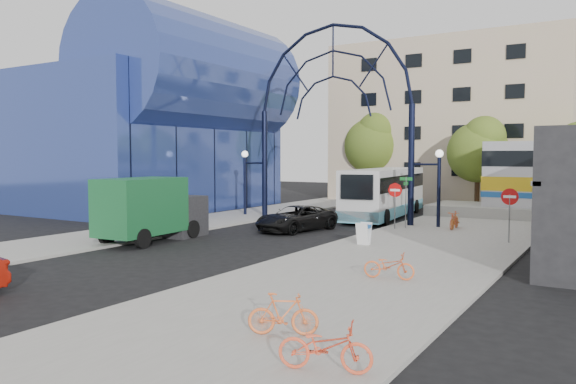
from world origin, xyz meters
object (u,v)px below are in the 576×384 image
Objects in this scene: tree_north_c at (572,153)px; do_not_enter_sign at (510,202)px; bike_far_a at (389,266)px; bike_far_b at (283,314)px; tree_north_a at (479,149)px; bike_near_a at (455,220)px; stop_sign at (395,194)px; black_suv at (296,218)px; green_truck at (153,210)px; sandwich_board at (364,231)px; bike_far_c at (325,347)px; street_name_sign at (406,191)px; city_bus at (385,192)px; tree_north_b at (374,143)px; gateway_arch at (333,82)px; bike_near_b at (454,220)px.

do_not_enter_sign is at bearing -93.58° from tree_north_c.
bike_far_a is 1.04× the size of bike_far_b.
tree_north_a reaches higher than bike_near_a.
stop_sign is 14.23m from tree_north_a.
green_truck is at bearing -109.84° from black_suv.
tree_north_a reaches higher than sandwich_board.
bike_far_b is (0.07, -6.59, 0.04)m from bike_far_a.
bike_far_b is 2.23m from bike_far_c.
do_not_enter_sign is 6.36m from street_name_sign.
street_name_sign reaches higher than bike_near_a.
tree_north_b is at bearing 109.86° from city_bus.
city_bus is 25.81m from bike_far_b.
green_truck is at bearing -132.08° from stop_sign.
green_truck is at bearing -115.60° from city_bus.
gateway_arch reaches higher than black_suv.
green_truck reaches higher than bike_near_b.
bike_far_c is at bearing -154.97° from bike_far_b.
bike_far_a is (4.28, -12.01, -1.44)m from stop_sign.
bike_near_b is 20.12m from bike_far_b.
bike_near_b is 13.55m from bike_far_a.
tree_north_b is at bearing 172.88° from tree_north_c.
tree_north_a is (-4.88, 15.93, 2.63)m from do_not_enter_sign.
tree_north_a is at bearing -8.59° from bike_far_c.
sandwich_board is 14.92m from bike_far_c.
sandwich_board is at bearing -68.41° from tree_north_b.
tree_north_a is at bearing -161.56° from tree_north_c.
bike_near_a is (1.47, -12.16, -4.03)m from tree_north_a.
do_not_enter_sign is 10.29m from bike_far_a.
bike_far_b is at bearing -76.84° from stop_sign.
do_not_enter_sign is 0.40× the size of green_truck.
do_not_enter_sign is at bearing -53.26° from tree_north_b.
gateway_arch is 12.52m from sandwich_board.
city_bus is 19.57m from bike_far_a.
green_truck is (0.10, -27.43, -3.75)m from tree_north_b.
gateway_arch is 8.22m from city_bus.
bike_near_b reaches higher than bike_near_a.
do_not_enter_sign is at bearing -51.56° from bike_near_a.
gateway_arch is 18.95m from tree_north_c.
do_not_enter_sign is at bearing -16.94° from bike_far_c.
street_name_sign reaches higher than do_not_enter_sign.
city_bus is 7.48× the size of bike_near_b.
tree_north_c is at bearing 73.45° from sandwich_board.
sandwich_board is at bearing -108.01° from bike_near_a.
gateway_arch reaches higher than bike_far_a.
gateway_arch is at bearing -2.90° from bike_far_b.
stop_sign is 19.15m from bike_far_b.
black_suv is 8.67m from bike_near_a.
green_truck is 7.83m from black_suv.
stop_sign reaches higher than bike_far_a.
sandwich_board is 6.23m from black_suv.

